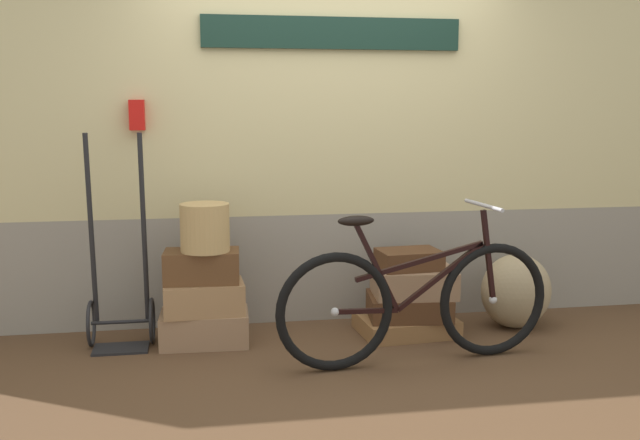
# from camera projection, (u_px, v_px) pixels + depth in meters

# --- Properties ---
(ground) EXTENTS (9.50, 5.20, 0.06)m
(ground) POSITION_uv_depth(u_px,v_px,m) (348.00, 359.00, 4.51)
(ground) COLOR #513823
(station_building) EXTENTS (7.50, 0.74, 2.61)m
(station_building) POSITION_uv_depth(u_px,v_px,m) (327.00, 139.00, 5.12)
(station_building) COLOR gray
(station_building) RESTS_ON ground
(suitcase_0) EXTENTS (0.58, 0.37, 0.21)m
(suitcase_0) POSITION_uv_depth(u_px,v_px,m) (205.00, 328.00, 4.69)
(suitcase_0) COLOR #937051
(suitcase_0) RESTS_ON ground
(suitcase_1) EXTENTS (0.52, 0.32, 0.20)m
(suitcase_1) POSITION_uv_depth(u_px,v_px,m) (204.00, 298.00, 4.64)
(suitcase_1) COLOR #9E754C
(suitcase_1) RESTS_ON suitcase_0
(suitcase_2) EXTENTS (0.49, 0.30, 0.21)m
(suitcase_2) POSITION_uv_depth(u_px,v_px,m) (202.00, 266.00, 4.63)
(suitcase_2) COLOR brown
(suitcase_2) RESTS_ON suitcase_1
(suitcase_3) EXTENTS (0.67, 0.53, 0.12)m
(suitcase_3) POSITION_uv_depth(u_px,v_px,m) (406.00, 324.00, 4.92)
(suitcase_3) COLOR olive
(suitcase_3) RESTS_ON ground
(suitcase_4) EXTENTS (0.59, 0.46, 0.15)m
(suitcase_4) POSITION_uv_depth(u_px,v_px,m) (409.00, 306.00, 4.88)
(suitcase_4) COLOR #4C2D19
(suitcase_4) RESTS_ON suitcase_3
(suitcase_5) EXTENTS (0.58, 0.43, 0.18)m
(suitcase_5) POSITION_uv_depth(u_px,v_px,m) (414.00, 282.00, 4.85)
(suitcase_5) COLOR #937051
(suitcase_5) RESTS_ON suitcase_4
(suitcase_6) EXTENTS (0.43, 0.33, 0.13)m
(suitcase_6) POSITION_uv_depth(u_px,v_px,m) (409.00, 259.00, 4.83)
(suitcase_6) COLOR #4C2D19
(suitcase_6) RESTS_ON suitcase_5
(wicker_basket) EXTENTS (0.31, 0.31, 0.31)m
(wicker_basket) POSITION_uv_depth(u_px,v_px,m) (205.00, 228.00, 4.56)
(wicker_basket) COLOR tan
(wicker_basket) RESTS_ON suitcase_2
(luggage_trolley) EXTENTS (0.41, 0.37, 1.38)m
(luggage_trolley) POSITION_uv_depth(u_px,v_px,m) (120.00, 298.00, 4.63)
(luggage_trolley) COLOR black
(luggage_trolley) RESTS_ON ground
(burlap_sack) EXTENTS (0.49, 0.42, 0.52)m
(burlap_sack) POSITION_uv_depth(u_px,v_px,m) (516.00, 291.00, 5.01)
(burlap_sack) COLOR #9E8966
(burlap_sack) RESTS_ON ground
(bicycle) EXTENTS (1.73, 0.46, 0.96)m
(bicycle) POSITION_uv_depth(u_px,v_px,m) (416.00, 302.00, 4.31)
(bicycle) COLOR black
(bicycle) RESTS_ON ground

